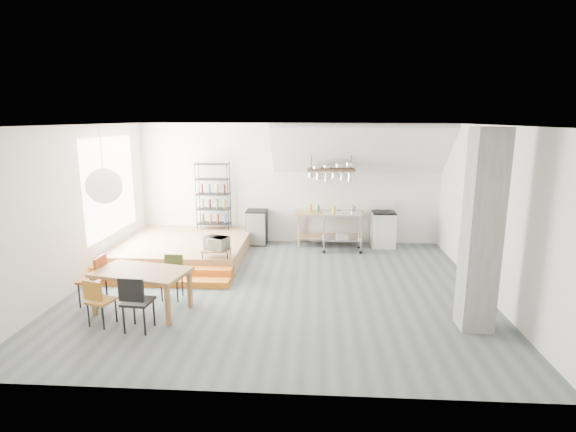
# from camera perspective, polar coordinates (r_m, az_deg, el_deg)

# --- Properties ---
(floor) EXTENTS (8.00, 8.00, 0.00)m
(floor) POSITION_cam_1_polar(r_m,az_deg,el_deg) (9.08, -1.22, -9.15)
(floor) COLOR #4F585B
(floor) RESTS_ON ground
(wall_back) EXTENTS (8.00, 0.04, 3.20)m
(wall_back) POSITION_cam_1_polar(r_m,az_deg,el_deg) (12.07, 0.12, 4.12)
(wall_back) COLOR silver
(wall_back) RESTS_ON ground
(wall_left) EXTENTS (0.04, 7.00, 3.20)m
(wall_left) POSITION_cam_1_polar(r_m,az_deg,el_deg) (9.80, -25.26, 1.01)
(wall_left) COLOR silver
(wall_left) RESTS_ON ground
(wall_right) EXTENTS (0.04, 7.00, 3.20)m
(wall_right) POSITION_cam_1_polar(r_m,az_deg,el_deg) (9.20, 24.40, 0.41)
(wall_right) COLOR silver
(wall_right) RESTS_ON ground
(ceiling) EXTENTS (8.00, 7.00, 0.02)m
(ceiling) POSITION_cam_1_polar(r_m,az_deg,el_deg) (8.45, -1.32, 11.48)
(ceiling) COLOR white
(ceiling) RESTS_ON wall_back
(slope_ceiling) EXTENTS (4.40, 1.44, 1.32)m
(slope_ceiling) POSITION_cam_1_polar(r_m,az_deg,el_deg) (11.40, 9.11, 8.29)
(slope_ceiling) COLOR white
(slope_ceiling) RESTS_ON wall_back
(window_pane) EXTENTS (0.02, 2.50, 2.20)m
(window_pane) POSITION_cam_1_polar(r_m,az_deg,el_deg) (11.08, -21.59, 3.56)
(window_pane) COLOR white
(window_pane) RESTS_ON wall_left
(platform) EXTENTS (3.00, 3.00, 0.40)m
(platform) POSITION_cam_1_polar(r_m,az_deg,el_deg) (11.34, -13.08, -3.98)
(platform) COLOR #9E734F
(platform) RESTS_ON ground
(step_lower) EXTENTS (3.00, 0.35, 0.13)m
(step_lower) POSITION_cam_1_polar(r_m,az_deg,el_deg) (9.63, -16.34, -7.97)
(step_lower) COLOR orange
(step_lower) RESTS_ON ground
(step_upper) EXTENTS (3.00, 0.35, 0.27)m
(step_upper) POSITION_cam_1_polar(r_m,az_deg,el_deg) (9.92, -15.68, -6.92)
(step_upper) COLOR orange
(step_upper) RESTS_ON ground
(concrete_column) EXTENTS (0.50, 0.50, 3.20)m
(concrete_column) POSITION_cam_1_polar(r_m,az_deg,el_deg) (7.59, 23.39, -1.85)
(concrete_column) COLOR slate
(concrete_column) RESTS_ON ground
(kitchen_counter) EXTENTS (1.80, 0.60, 0.91)m
(kitchen_counter) POSITION_cam_1_polar(r_m,az_deg,el_deg) (11.89, 5.32, -0.84)
(kitchen_counter) COLOR #9E734F
(kitchen_counter) RESTS_ON ground
(stove) EXTENTS (0.60, 0.60, 1.18)m
(stove) POSITION_cam_1_polar(r_m,az_deg,el_deg) (12.06, 11.97, -1.58)
(stove) COLOR white
(stove) RESTS_ON ground
(pot_rack) EXTENTS (1.20, 0.50, 1.43)m
(pot_rack) POSITION_cam_1_polar(r_m,az_deg,el_deg) (11.43, 5.63, 5.50)
(pot_rack) COLOR #41281A
(pot_rack) RESTS_ON ceiling
(wire_shelving) EXTENTS (0.88, 0.38, 1.80)m
(wire_shelving) POSITION_cam_1_polar(r_m,az_deg,el_deg) (12.10, -9.47, 2.66)
(wire_shelving) COLOR black
(wire_shelving) RESTS_ON platform
(microwave_shelf) EXTENTS (0.60, 0.40, 0.16)m
(microwave_shelf) POSITION_cam_1_polar(r_m,az_deg,el_deg) (9.81, -9.06, -4.27)
(microwave_shelf) COLOR #9E734F
(microwave_shelf) RESTS_ON platform
(paper_lantern) EXTENTS (0.60, 0.60, 0.60)m
(paper_lantern) POSITION_cam_1_polar(r_m,az_deg,el_deg) (8.23, -22.30, 3.55)
(paper_lantern) COLOR white
(paper_lantern) RESTS_ON ceiling
(dining_table) EXTENTS (1.73, 1.20, 0.75)m
(dining_table) POSITION_cam_1_polar(r_m,az_deg,el_deg) (8.23, -18.10, -7.12)
(dining_table) COLOR brown
(dining_table) RESTS_ON ground
(chair_mustard) EXTENTS (0.46, 0.46, 0.81)m
(chair_mustard) POSITION_cam_1_polar(r_m,az_deg,el_deg) (7.97, -22.99, -9.60)
(chair_mustard) COLOR #AB6E1D
(chair_mustard) RESTS_ON ground
(chair_black) EXTENTS (0.46, 0.46, 0.94)m
(chair_black) POSITION_cam_1_polar(r_m,az_deg,el_deg) (7.53, -18.81, -9.92)
(chair_black) COLOR black
(chair_black) RESTS_ON ground
(chair_olive) EXTENTS (0.38, 0.38, 0.81)m
(chair_olive) POSITION_cam_1_polar(r_m,az_deg,el_deg) (8.76, -14.44, -6.99)
(chair_olive) COLOR #51612E
(chair_olive) RESTS_ON ground
(chair_red) EXTENTS (0.44, 0.44, 0.92)m
(chair_red) POSITION_cam_1_polar(r_m,az_deg,el_deg) (8.84, -23.24, -7.01)
(chair_red) COLOR #B54719
(chair_red) RESTS_ON ground
(rolling_cart) EXTENTS (1.01, 0.57, 0.98)m
(rolling_cart) POSITION_cam_1_polar(r_m,az_deg,el_deg) (11.43, 6.89, -1.35)
(rolling_cart) COLOR silver
(rolling_cart) RESTS_ON ground
(mini_fridge) EXTENTS (0.54, 0.54, 0.92)m
(mini_fridge) POSITION_cam_1_polar(r_m,az_deg,el_deg) (12.07, -3.99, -1.42)
(mini_fridge) COLOR black
(mini_fridge) RESTS_ON ground
(microwave) EXTENTS (0.59, 0.50, 0.27)m
(microwave) POSITION_cam_1_polar(r_m,az_deg,el_deg) (9.77, -9.09, -3.40)
(microwave) COLOR beige
(microwave) RESTS_ON microwave_shelf
(bowl) EXTENTS (0.28, 0.28, 0.06)m
(bowl) POSITION_cam_1_polar(r_m,az_deg,el_deg) (11.78, 6.49, 0.57)
(bowl) COLOR silver
(bowl) RESTS_ON kitchen_counter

